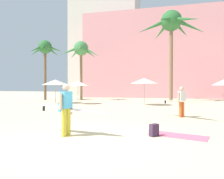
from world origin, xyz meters
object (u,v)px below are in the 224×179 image
cafe_umbrella_1 (78,83)px  cafe_umbrella_3 (144,81)px  palm_tree_left (45,50)px  backpack (154,130)px  beach_towel (178,136)px  palm_tree_right (81,51)px  person_near_left (68,108)px  person_far_right (63,109)px  palm_tree_far_left (172,25)px  person_near_right (182,101)px  cafe_umbrella_2 (55,82)px

cafe_umbrella_1 → cafe_umbrella_3: 6.40m
palm_tree_left → backpack: bearing=-49.6°
beach_towel → palm_tree_left: bearing=132.4°
palm_tree_right → person_near_left: 19.82m
palm_tree_left → palm_tree_right: 4.66m
person_far_right → palm_tree_far_left: bearing=86.2°
cafe_umbrella_3 → person_far_right: (-4.42, -7.25, -1.90)m
cafe_umbrella_1 → person_far_right: 7.55m
palm_tree_right → person_near_right: 17.50m
person_near_left → cafe_umbrella_1: bearing=127.7°
cafe_umbrella_3 → palm_tree_far_left: bearing=65.6°
backpack → person_far_right: person_far_right is taller
cafe_umbrella_1 → backpack: 14.22m
palm_tree_far_left → palm_tree_left: 15.78m
cafe_umbrella_1 → cafe_umbrella_2: (-2.57, 0.26, 0.13)m
palm_tree_far_left → palm_tree_right: palm_tree_far_left is taller
palm_tree_far_left → palm_tree_right: bearing=-177.9°
person_near_right → backpack: bearing=-59.6°
palm_tree_right → cafe_umbrella_2: palm_tree_right is taller
beach_towel → backpack: (-0.80, -0.25, 0.19)m
palm_tree_right → beach_towel: bearing=-58.8°
cafe_umbrella_1 → backpack: cafe_umbrella_1 is taller
cafe_umbrella_2 → person_near_left: cafe_umbrella_2 is taller
cafe_umbrella_2 → beach_towel: size_ratio=1.43×
palm_tree_far_left → cafe_umbrella_2: (-11.60, -5.71, -6.66)m
palm_tree_left → cafe_umbrella_1: size_ratio=3.38×
cafe_umbrella_1 → palm_tree_far_left: bearing=33.5°
palm_tree_left → cafe_umbrella_2: (3.94, -4.62, -4.18)m
palm_tree_right → person_far_right: 14.45m
palm_tree_right → person_far_right: size_ratio=7.47×
cafe_umbrella_1 → person_near_right: (9.01, -7.08, -1.09)m
cafe_umbrella_2 → cafe_umbrella_3: (8.96, -0.10, 0.08)m
palm_tree_right → palm_tree_left: bearing=-171.5°
backpack → person_far_right: bearing=5.1°
person_far_right → person_near_right: bearing=24.6°
person_far_right → cafe_umbrella_2: bearing=146.3°
cafe_umbrella_2 → beach_towel: 16.34m
palm_tree_left → palm_tree_right: size_ratio=1.03×
palm_tree_left → cafe_umbrella_1: 9.21m
cafe_umbrella_2 → person_far_right: cafe_umbrella_2 is taller
palm_tree_left → person_near_right: (15.53, -11.96, -5.40)m
cafe_umbrella_2 → palm_tree_far_left: bearing=26.2°
palm_tree_right → cafe_umbrella_3: size_ratio=2.91×
palm_tree_left → beach_towel: bearing=-47.6°
person_near_left → palm_tree_left: bearing=139.8°
palm_tree_far_left → cafe_umbrella_3: size_ratio=4.12×
palm_tree_right → person_near_left: palm_tree_right is taller
person_near_right → cafe_umbrella_1: bearing=-172.2°
palm_tree_far_left → cafe_umbrella_2: palm_tree_far_left is taller
palm_tree_left → person_near_left: size_ratio=2.64×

